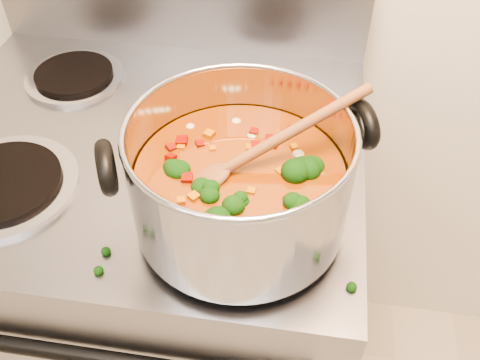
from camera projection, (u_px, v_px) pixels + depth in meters
The scene contains 4 objects.
electric_range at pixel (168, 287), 1.22m from camera, with size 0.74×0.67×1.08m.
stockpot at pixel (240, 180), 0.70m from camera, with size 0.35×0.29×0.17m.
wooden_spoon at pixel (249, 156), 0.68m from camera, with size 0.24×0.15×0.11m.
cooktop_crumbs at pixel (229, 252), 0.73m from camera, with size 0.37×0.34×0.01m.
Camera 1 is at (0.22, 0.51, 1.51)m, focal length 40.00 mm.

